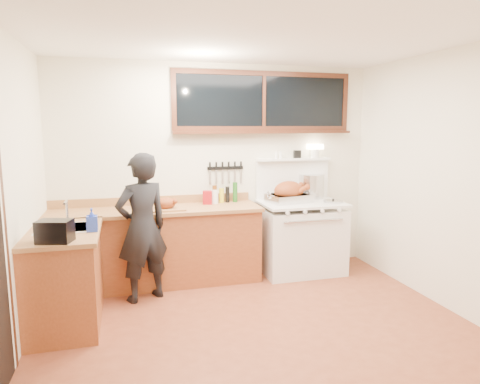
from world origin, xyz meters
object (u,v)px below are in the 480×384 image
object	(u,v)px
man	(142,228)
cutting_board	(166,205)
roast_turkey	(289,194)
vintage_stove	(301,235)

from	to	relation	value
man	cutting_board	world-z (taller)	man
man	cutting_board	xyz separation A→B (m)	(0.28, 0.33, 0.17)
cutting_board	roast_turkey	xyz separation A→B (m)	(1.54, 0.10, 0.05)
vintage_stove	man	world-z (taller)	vintage_stove
cutting_board	man	bearing A→B (deg)	-129.98
man	roast_turkey	world-z (taller)	man
vintage_stove	roast_turkey	distance (m)	0.56
roast_turkey	man	bearing A→B (deg)	-166.54
man	cutting_board	bearing A→B (deg)	50.02
roast_turkey	cutting_board	bearing A→B (deg)	-176.24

